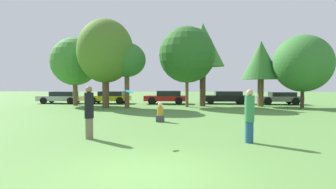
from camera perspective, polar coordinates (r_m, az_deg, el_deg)
The scene contains 17 objects.
ground_plane at distance 6.59m, azimuth -4.36°, elevation -15.40°, with size 120.00×120.00×0.00m, color #54843D.
person_thrower at distance 10.64m, azimuth -15.40°, elevation -3.36°, with size 0.32×0.32×1.89m.
person_catcher at distance 9.98m, azimuth 15.87°, elevation -4.08°, with size 0.32×0.32×1.79m.
frisbee at distance 9.83m, azimuth -7.71°, elevation 0.60°, with size 0.27×0.27×0.12m.
bystander_sitting at distance 14.83m, azimuth -1.56°, elevation -3.84°, with size 0.42×0.35×1.00m.
tree_0 at distance 26.95m, azimuth -18.01°, elevation 6.22°, with size 4.25×4.25×6.04m.
tree_1 at distance 23.66m, azimuth -12.34°, elevation 8.40°, with size 4.46×4.46×7.12m.
tree_2 at distance 23.48m, azimuth -8.18°, elevation 6.73°, with size 3.04×3.04×5.25m.
tree_3 at distance 24.13m, azimuth 3.80°, elevation 7.88°, with size 4.69×4.69×6.70m.
tree_4 at distance 25.17m, azimuth 6.93°, elevation 9.64°, with size 3.70×3.70×7.14m.
tree_5 at distance 25.83m, azimuth 17.99°, elevation 6.42°, with size 3.28×3.28×5.60m.
tree_6 at distance 25.28m, azimuth 25.22°, elevation 5.60°, with size 4.57×4.57×5.81m.
parked_car_silver at distance 30.12m, azimuth -20.37°, elevation -0.48°, with size 4.28×1.88×1.16m.
parked_car_yellow at distance 28.58m, azimuth -11.55°, elevation -0.47°, with size 4.22×2.02×1.19m.
parked_car_red at distance 27.52m, azimuth -0.24°, elevation -0.47°, with size 4.07×1.97×1.26m.
parked_car_black at distance 28.28m, azimuth 11.36°, elevation -0.50°, with size 4.55×1.95×1.21m.
parked_car_grey at distance 28.83m, azimuth 21.30°, elevation -0.58°, with size 4.00×1.90×1.16m.
Camera 1 is at (0.90, -6.22, 2.00)m, focal length 30.69 mm.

